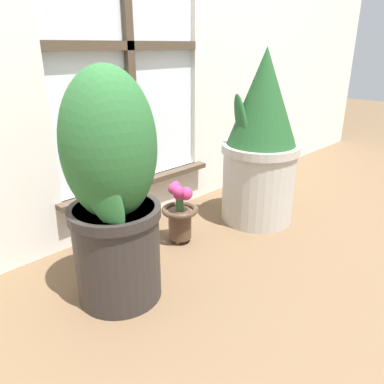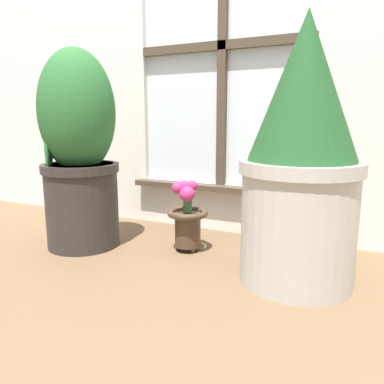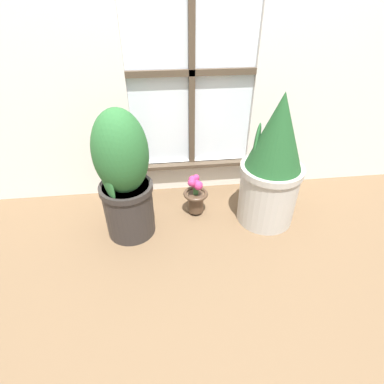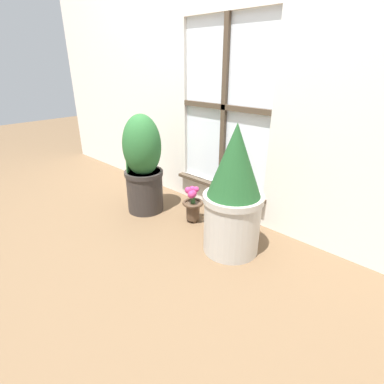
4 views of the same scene
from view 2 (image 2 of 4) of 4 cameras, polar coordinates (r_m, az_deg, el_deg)
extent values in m
plane|color=brown|center=(1.21, -5.65, -12.52)|extent=(10.00, 10.00, 0.00)
cube|color=silver|center=(1.66, 4.50, -2.26)|extent=(0.75, 0.05, 0.20)
cube|color=white|center=(1.65, 5.05, 21.22)|extent=(0.75, 0.02, 1.14)
cube|color=#4C3D2D|center=(1.63, 4.67, 21.39)|extent=(0.04, 0.02, 1.14)
cube|color=#4C3D2D|center=(1.63, 4.67, 21.39)|extent=(0.75, 0.02, 0.04)
cube|color=#4C3D2D|center=(1.60, 3.96, 0.56)|extent=(0.81, 0.06, 0.02)
cylinder|color=#2D2826|center=(1.49, -16.37, -1.91)|extent=(0.27, 0.27, 0.32)
cylinder|color=#2D2826|center=(1.47, -16.67, 3.55)|extent=(0.29, 0.29, 0.03)
cylinder|color=#38281E|center=(1.47, -16.69, 3.97)|extent=(0.25, 0.25, 0.01)
ellipsoid|color=#28602D|center=(1.46, -17.12, 11.63)|extent=(0.28, 0.28, 0.45)
ellipsoid|color=#28602D|center=(1.47, -21.00, 8.00)|extent=(0.14, 0.17, 0.29)
cylinder|color=#B7B2A8|center=(1.15, 15.79, -4.49)|extent=(0.33, 0.33, 0.37)
cylinder|color=#B7B2A8|center=(1.12, 16.23, 3.68)|extent=(0.35, 0.35, 0.04)
cylinder|color=#38281E|center=(1.12, 16.27, 4.35)|extent=(0.31, 0.31, 0.01)
cone|color=#1E4C23|center=(1.11, 16.87, 15.13)|extent=(0.31, 0.31, 0.41)
ellipsoid|color=#1E4C23|center=(1.17, 12.42, 10.10)|extent=(0.11, 0.19, 0.27)
sphere|color=#473323|center=(1.45, -0.03, -8.05)|extent=(0.02, 0.02, 0.02)
sphere|color=#473323|center=(1.41, -2.10, -8.50)|extent=(0.02, 0.02, 0.02)
sphere|color=#473323|center=(1.39, 0.15, -8.88)|extent=(0.02, 0.02, 0.02)
cylinder|color=#473323|center=(1.39, -0.67, -5.73)|extent=(0.10, 0.10, 0.13)
torus|color=#473323|center=(1.38, -0.67, -3.22)|extent=(0.15, 0.15, 0.02)
cylinder|color=#386633|center=(1.37, -0.67, -1.82)|extent=(0.03, 0.03, 0.07)
sphere|color=#B22D66|center=(1.36, -0.68, -0.28)|extent=(0.05, 0.05, 0.05)
sphere|color=#B22D66|center=(1.38, 0.03, 0.98)|extent=(0.04, 0.04, 0.04)
sphere|color=#B22D66|center=(1.38, -1.14, 0.85)|extent=(0.05, 0.05, 0.05)
sphere|color=#B22D66|center=(1.35, -2.11, 0.69)|extent=(0.05, 0.05, 0.05)
sphere|color=#B22D66|center=(1.33, -0.80, -0.30)|extent=(0.06, 0.06, 0.06)
camera|label=1|loc=(1.61, -60.08, 16.36)|focal=35.00mm
camera|label=3|loc=(1.10, -92.50, 41.07)|focal=28.00mm
camera|label=4|loc=(0.94, 136.25, 30.21)|focal=28.00mm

